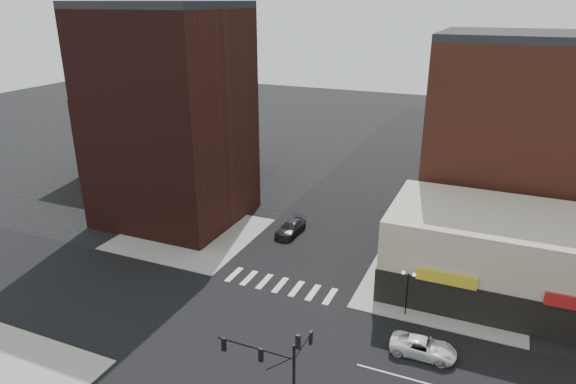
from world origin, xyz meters
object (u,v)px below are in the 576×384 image
at_px(street_lamp_ne, 408,282).
at_px(dark_sedan_north, 291,228).
at_px(white_suv, 423,347).
at_px(traffic_signal, 282,365).

distance_m(street_lamp_ne, dark_sedan_north, 19.54).
distance_m(white_suv, dark_sedan_north, 24.23).
bearing_deg(white_suv, street_lamp_ne, 24.82).
bearing_deg(dark_sedan_north, white_suv, -38.37).
distance_m(traffic_signal, dark_sedan_north, 29.57).
bearing_deg(traffic_signal, dark_sedan_north, 112.00).
xyz_separation_m(traffic_signal, street_lamp_ne, (4.76, 15.83, -1.67)).
height_order(traffic_signal, street_lamp_ne, traffic_signal).
xyz_separation_m(street_lamp_ne, white_suv, (2.33, -4.83, -2.59)).
bearing_deg(street_lamp_ne, white_suv, -64.24).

